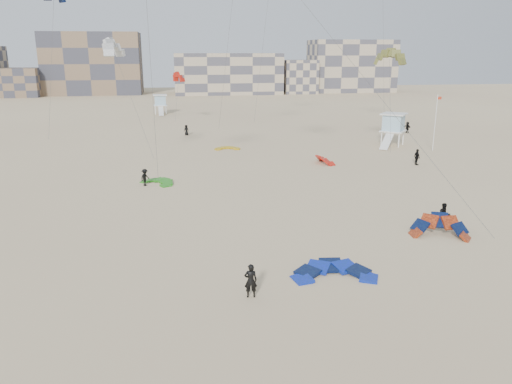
{
  "coord_description": "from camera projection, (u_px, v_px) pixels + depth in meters",
  "views": [
    {
      "loc": [
        -5.28,
        -26.03,
        12.51
      ],
      "look_at": [
        -0.33,
        6.0,
        3.36
      ],
      "focal_mm": 35.0,
      "sensor_mm": 36.0,
      "label": 1
    }
  ],
  "objects": [
    {
      "name": "kite_fly_olive",
      "position": [
        390.0,
        59.0,
        59.67
      ],
      "size": [
        5.24,
        6.76,
        12.24
      ],
      "rotation": [
        0.0,
        0.0,
        -0.71
      ],
      "color": "olive",
      "rests_on": "ground"
    },
    {
      "name": "kite_ground_red_far",
      "position": [
        325.0,
        163.0,
        57.82
      ],
      "size": [
        3.35,
        3.18,
        2.67
      ],
      "primitive_type": null,
      "rotation": [
        0.57,
        0.0,
        1.68
      ],
      "color": "red",
      "rests_on": "ground"
    },
    {
      "name": "lifeguard_tower_near",
      "position": [
        393.0,
        130.0,
        68.27
      ],
      "size": [
        4.39,
        6.64,
        4.42
      ],
      "rotation": [
        0.0,
        0.0,
        -0.67
      ],
      "color": "white",
      "rests_on": "ground"
    },
    {
      "name": "kitesurfer_e",
      "position": [
        186.0,
        130.0,
        77.0
      ],
      "size": [
        0.92,
        0.78,
        1.6
      ],
      "primitive_type": "imported",
      "rotation": [
        0.0,
        0.0,
        -0.42
      ],
      "color": "black",
      "rests_on": "ground"
    },
    {
      "name": "condo_east",
      "position": [
        351.0,
        66.0,
        159.65
      ],
      "size": [
        26.0,
        14.0,
        16.0
      ],
      "primitive_type": "cube",
      "color": "tan",
      "rests_on": "ground"
    },
    {
      "name": "kite_ground_yellow",
      "position": [
        227.0,
        149.0,
        66.17
      ],
      "size": [
        3.13,
        3.29,
        0.56
      ],
      "primitive_type": null,
      "rotation": [
        0.05,
        0.0,
        -0.05
      ],
      "color": "orange",
      "rests_on": "ground"
    },
    {
      "name": "kitesurfer_c",
      "position": [
        145.0,
        177.0,
        47.99
      ],
      "size": [
        1.14,
        1.22,
        1.66
      ],
      "primitive_type": "imported",
      "rotation": [
        0.0,
        0.0,
        0.92
      ],
      "color": "black",
      "rests_on": "ground"
    },
    {
      "name": "condo_mid",
      "position": [
        227.0,
        74.0,
        152.41
      ],
      "size": [
        32.0,
        16.0,
        12.0
      ],
      "primitive_type": "cube",
      "color": "tan",
      "rests_on": "ground"
    },
    {
      "name": "kite_ground_orange",
      "position": [
        439.0,
        236.0,
        35.06
      ],
      "size": [
        5.14,
        5.16,
        3.91
      ],
      "primitive_type": null,
      "rotation": [
        0.75,
        0.0,
        -0.39
      ],
      "color": "#DA4C1B",
      "rests_on": "ground"
    },
    {
      "name": "ground",
      "position": [
        277.0,
        275.0,
        28.93
      ],
      "size": [
        320.0,
        320.0,
        0.0
      ],
      "primitive_type": "plane",
      "color": "#D2BD8D",
      "rests_on": "ground"
    },
    {
      "name": "condo_fill_right",
      "position": [
        299.0,
        77.0,
        154.01
      ],
      "size": [
        10.0,
        10.0,
        10.0
      ],
      "primitive_type": "cube",
      "color": "tan",
      "rests_on": "ground"
    },
    {
      "name": "kite_fly_grey",
      "position": [
        113.0,
        49.0,
        51.26
      ],
      "size": [
        5.69,
        4.31,
        13.12
      ],
      "rotation": [
        0.0,
        0.0,
        1.32
      ],
      "color": "white",
      "rests_on": "ground"
    },
    {
      "name": "kitesurfer_main",
      "position": [
        251.0,
        281.0,
        26.12
      ],
      "size": [
        0.7,
        0.48,
        1.87
      ],
      "primitive_type": "imported",
      "rotation": [
        0.0,
        0.0,
        3.1
      ],
      "color": "black",
      "rests_on": "ground"
    },
    {
      "name": "condo_fill_left",
      "position": [
        19.0,
        82.0,
        142.23
      ],
      "size": [
        12.0,
        10.0,
        8.0
      ],
      "primitive_type": "cube",
      "color": "#7B624A",
      "rests_on": "ground"
    },
    {
      "name": "kitesurfer_d",
      "position": [
        417.0,
        157.0,
        56.74
      ],
      "size": [
        0.54,
        1.11,
        1.84
      ],
      "primitive_type": "imported",
      "rotation": [
        0.0,
        0.0,
        1.66
      ],
      "color": "black",
      "rests_on": "ground"
    },
    {
      "name": "condo_west_b",
      "position": [
        93.0,
        64.0,
        149.52
      ],
      "size": [
        28.0,
        14.0,
        18.0
      ],
      "primitive_type": "cube",
      "color": "#7B624A",
      "rests_on": "ground"
    },
    {
      "name": "lifeguard_tower_far",
      "position": [
        160.0,
        104.0,
        102.81
      ],
      "size": [
        2.97,
        5.5,
        3.97
      ],
      "rotation": [
        0.0,
        0.0,
        0.06
      ],
      "color": "white",
      "rests_on": "ground"
    },
    {
      "name": "kitesurfer_f",
      "position": [
        407.0,
        127.0,
        79.17
      ],
      "size": [
        0.95,
        1.74,
        1.79
      ],
      "primitive_type": "imported",
      "rotation": [
        0.0,
        0.0,
        -1.3
      ],
      "color": "black",
      "rests_on": "ground"
    },
    {
      "name": "kite_ground_green",
      "position": [
        158.0,
        183.0,
        49.07
      ],
      "size": [
        4.84,
        4.84,
        1.02
      ],
      "primitive_type": null,
      "rotation": [
        0.12,
        0.0,
        -0.77
      ],
      "color": "#199515",
      "rests_on": "ground"
    },
    {
      "name": "kite_ground_blue",
      "position": [
        334.0,
        276.0,
        28.86
      ],
      "size": [
        4.92,
        5.13,
        1.6
      ],
      "primitive_type": null,
      "rotation": [
        0.16,
        0.0,
        -0.11
      ],
      "color": "#0C1DCD",
      "rests_on": "ground"
    },
    {
      "name": "flagpole",
      "position": [
        435.0,
        121.0,
        64.19
      ],
      "size": [
        0.59,
        0.09,
        7.25
      ],
      "color": "white",
      "rests_on": "ground"
    },
    {
      "name": "kitesurfer_b",
      "position": [
        444.0,
        216.0,
        36.44
      ],
      "size": [
        1.02,
        0.86,
        1.88
      ],
      "primitive_type": "imported",
      "rotation": [
        0.0,
        0.0,
        -0.17
      ],
      "color": "black",
      "rests_on": "ground"
    },
    {
      "name": "kite_fly_red",
      "position": [
        178.0,
        78.0,
        88.66
      ],
      "size": [
        4.28,
        8.06,
        8.24
      ],
      "rotation": [
        0.0,
        0.0,
        1.99
      ],
      "color": "red",
      "rests_on": "ground"
    }
  ]
}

